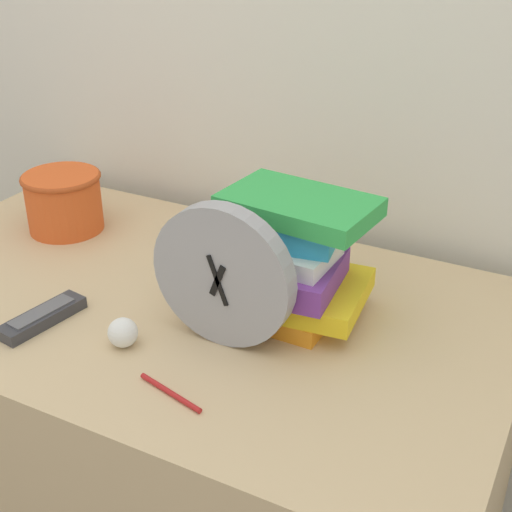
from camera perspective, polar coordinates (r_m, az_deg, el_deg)
The scene contains 7 objects.
desk at distance 1.48m, azimuth -5.67°, elevation -15.42°, with size 1.16×0.69×0.73m.
desk_clock at distance 1.08m, azimuth -2.68°, elevation -1.63°, with size 0.23×0.04×0.23m.
book_stack at distance 1.16m, azimuth 2.44°, elevation -0.25°, with size 0.26×0.21×0.21m.
basket at distance 1.52m, azimuth -15.14°, elevation 4.38°, with size 0.16×0.16×0.12m.
tv_remote at distance 1.22m, azimuth -16.72°, elevation -4.70°, with size 0.07×0.16×0.02m.
crumpled_paper_ball at distance 1.13m, azimuth -10.60°, elevation -6.04°, with size 0.05×0.05×0.05m.
pen at distance 1.03m, azimuth -6.87°, elevation -10.80°, with size 0.12×0.04×0.01m.
Camera 1 is at (0.62, -0.54, 1.37)m, focal length 50.00 mm.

